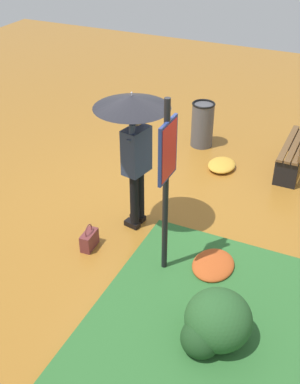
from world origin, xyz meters
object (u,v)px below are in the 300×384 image
object	(u,v)px
person_with_umbrella	(134,127)
park_bench	(298,148)
trash_bin	(202,124)
info_sign_post	(167,171)
handbag	(89,240)

from	to	relation	value
person_with_umbrella	park_bench	size ratio (longest dim) A/B	1.46
park_bench	trash_bin	world-z (taller)	trash_bin
person_with_umbrella	park_bench	world-z (taller)	person_with_umbrella
person_with_umbrella	info_sign_post	size ratio (longest dim) A/B	0.89
handbag	park_bench	size ratio (longest dim) A/B	0.26
trash_bin	park_bench	bearing A→B (deg)	84.65
info_sign_post	trash_bin	size ratio (longest dim) A/B	2.76
info_sign_post	park_bench	distance (m)	3.56
person_with_umbrella	trash_bin	world-z (taller)	person_with_umbrella
park_bench	trash_bin	xyz separation A→B (m)	(-0.16, -1.74, 0.02)
info_sign_post	park_bench	xyz separation A→B (m)	(-3.27, 0.98, -1.04)
handbag	trash_bin	size ratio (longest dim) A/B	0.44
trash_bin	person_with_umbrella	bearing A→B (deg)	0.55
info_sign_post	handbag	distance (m)	1.71
info_sign_post	trash_bin	distance (m)	3.66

